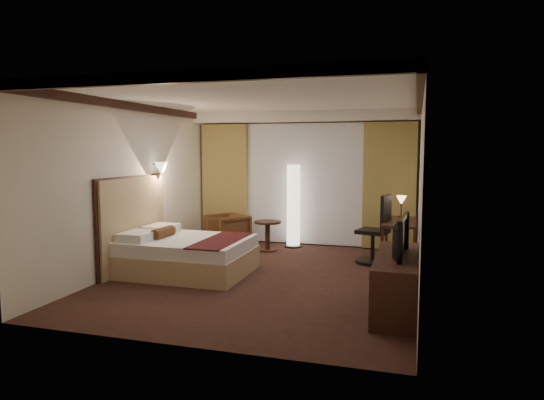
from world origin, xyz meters
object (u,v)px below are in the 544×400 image
(television, at_px, (395,232))
(side_table, at_px, (268,236))
(armchair, at_px, (227,229))
(office_chair, at_px, (373,229))
(floor_lamp, at_px, (293,206))
(dresser, at_px, (396,282))
(bed, at_px, (188,256))
(desk, at_px, (399,243))

(television, bearing_deg, side_table, 44.86)
(armchair, height_order, office_chair, office_chair)
(office_chair, bearing_deg, floor_lamp, 163.65)
(side_table, distance_m, dresser, 3.81)
(bed, height_order, dresser, dresser)
(armchair, relative_size, side_table, 1.28)
(floor_lamp, distance_m, television, 3.97)
(dresser, bearing_deg, bed, 164.98)
(side_table, xyz_separation_m, television, (2.49, -2.86, 0.67))
(floor_lamp, distance_m, dresser, 4.01)
(bed, xyz_separation_m, floor_lamp, (1.09, 2.49, 0.55))
(desk, distance_m, office_chair, 0.50)
(side_table, relative_size, office_chair, 0.48)
(armchair, distance_m, side_table, 0.87)
(floor_lamp, bearing_deg, office_chair, -30.36)
(armchair, height_order, desk, desk)
(armchair, bearing_deg, desk, 29.23)
(floor_lamp, height_order, television, floor_lamp)
(office_chair, distance_m, television, 2.46)
(bed, xyz_separation_m, television, (3.20, -0.87, 0.68))
(desk, bearing_deg, armchair, 172.16)
(bed, distance_m, desk, 3.55)
(bed, height_order, television, television)
(desk, bearing_deg, side_table, 170.48)
(armchair, distance_m, office_chair, 2.95)
(armchair, relative_size, floor_lamp, 0.44)
(floor_lamp, height_order, office_chair, floor_lamp)
(side_table, distance_m, floor_lamp, 0.83)
(floor_lamp, relative_size, dresser, 0.95)
(office_chair, bearing_deg, dresser, -64.35)
(desk, xyz_separation_m, television, (0.02, -2.44, 0.59))
(office_chair, height_order, television, office_chair)
(armchair, distance_m, desk, 3.37)
(armchair, relative_size, desk, 0.58)
(side_table, distance_m, television, 3.85)
(side_table, bearing_deg, dresser, -48.52)
(desk, bearing_deg, bed, -153.73)
(bed, bearing_deg, television, -15.16)
(desk, height_order, office_chair, office_chair)
(desk, distance_m, television, 2.51)
(armchair, height_order, side_table, armchair)
(dresser, bearing_deg, desk, 91.17)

